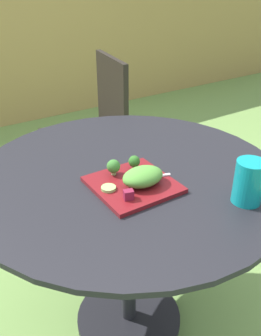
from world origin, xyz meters
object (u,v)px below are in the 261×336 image
at_px(patio_chair, 96,121).
at_px(salad_plate, 133,185).
at_px(fork, 143,178).
at_px(drinking_glass, 248,184).

distance_m(patio_chair, salad_plate, 1.14).
bearing_deg(fork, drinking_glass, -51.85).
relative_size(patio_chair, salad_plate, 3.70).
height_order(salad_plate, fork, fork).
xyz_separation_m(salad_plate, drinking_glass, (0.23, -0.25, 0.05)).
xyz_separation_m(patio_chair, salad_plate, (-0.41, -1.03, 0.23)).
distance_m(patio_chair, fork, 1.12).
xyz_separation_m(salad_plate, fork, (0.04, 0.00, 0.01)).
relative_size(patio_chair, drinking_glass, 6.87).
xyz_separation_m(patio_chair, drinking_glass, (-0.18, -1.28, 0.28)).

